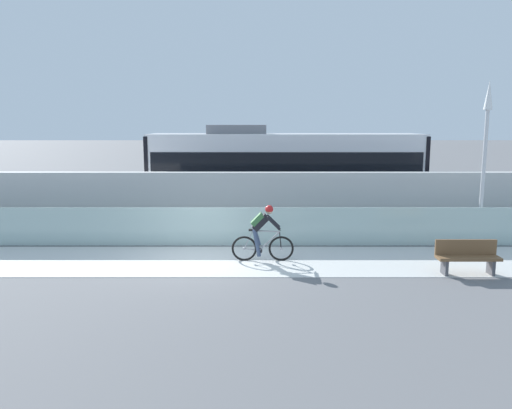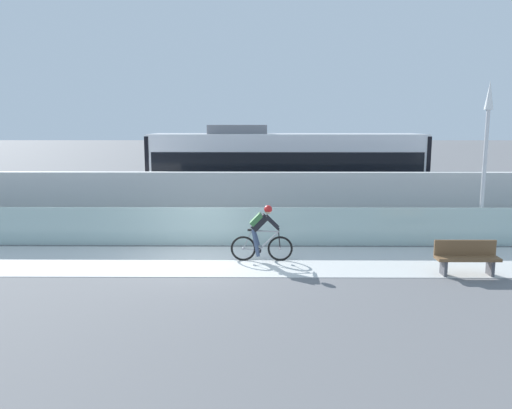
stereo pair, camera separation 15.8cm
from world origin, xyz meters
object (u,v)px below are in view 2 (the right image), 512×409
Objects in this scene: lamp_post_antenna at (486,142)px; bench at (467,257)px; cyclist_on_bike at (261,233)px; tram at (285,172)px.

bench is (-1.80, -3.44, -2.81)m from lamp_post_antenna.
tram is at bearing 81.75° from cyclist_on_bike.
tram reaches higher than cyclist_on_bike.
lamp_post_antenna reaches higher than cyclist_on_bike.
cyclist_on_bike is (-0.99, -6.85, -1.09)m from tram.
cyclist_on_bike is at bearing 166.39° from bench.
tram is 9.31m from bench.
lamp_post_antenna is (7.10, 2.15, 2.49)m from cyclist_on_bike.
cyclist_on_bike is 5.46m from bench.
bench is at bearing -13.61° from cyclist_on_bike.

